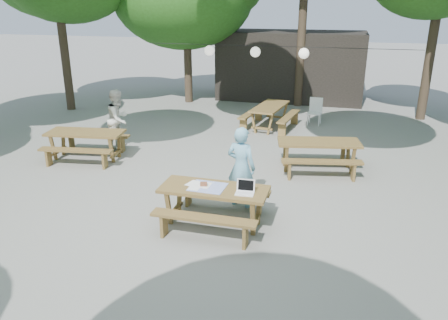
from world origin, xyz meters
TOP-DOWN VIEW (x-y plane):
  - ground at (0.00, 0.00)m, footprint 80.00×80.00m
  - pavilion at (0.50, 10.50)m, footprint 6.00×3.00m
  - main_picnic_table at (0.59, -1.53)m, footprint 2.00×1.58m
  - picnic_table_nw at (-3.75, 1.10)m, footprint 2.10×1.83m
  - picnic_table_ne at (2.27, 1.89)m, footprint 2.18×1.93m
  - picnic_table_far_e at (0.46, 5.42)m, footprint 1.83×2.10m
  - woman at (0.89, -0.59)m, footprint 0.69×0.53m
  - second_person at (-3.35, 2.22)m, footprint 0.69×0.86m
  - plastic_chair at (1.87, 6.24)m, footprint 0.48×0.48m
  - laptop at (1.20, -1.60)m, footprint 0.34×0.28m
  - tabletop_clutter at (0.43, -1.52)m, footprint 0.78×0.57m
  - paper_lanterns at (-0.19, 6.00)m, footprint 9.00×0.34m

SIDE VIEW (x-z plane):
  - ground at x=0.00m, z-range 0.00..0.00m
  - plastic_chair at x=1.87m, z-range -0.19..0.71m
  - main_picnic_table at x=0.59m, z-range 0.01..0.76m
  - picnic_table_nw at x=-3.75m, z-range 0.01..0.76m
  - picnic_table_ne at x=2.27m, z-range 0.01..0.76m
  - picnic_table_far_e at x=0.46m, z-range 0.01..0.76m
  - tabletop_clutter at x=0.43m, z-range 0.72..0.80m
  - laptop at x=1.20m, z-range 0.69..0.93m
  - woman at x=0.89m, z-range 0.00..1.68m
  - second_person at x=-3.35m, z-range 0.00..1.68m
  - pavilion at x=0.50m, z-range 0.00..2.80m
  - paper_lanterns at x=-0.19m, z-range 2.21..2.59m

